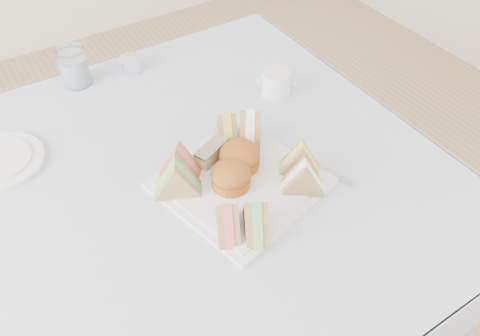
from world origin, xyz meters
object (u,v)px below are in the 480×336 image
table (202,270)px  creamer_jug (276,83)px  water_glass (74,67)px  serving_plate (240,183)px

table → creamer_jug: 0.53m
water_glass → creamer_jug: bearing=-37.3°
water_glass → creamer_jug: (0.41, -0.31, -0.02)m
table → serving_plate: size_ratio=3.14×
serving_plate → water_glass: (-0.16, 0.52, 0.04)m
serving_plate → creamer_jug: size_ratio=4.02×
water_glass → serving_plate: bearing=-72.8°
creamer_jug → water_glass: bearing=161.1°
table → creamer_jug: (0.31, 0.13, 0.41)m
creamer_jug → serving_plate: bearing=-120.0°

